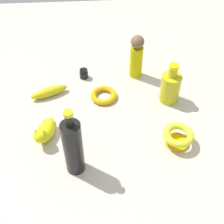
{
  "coord_description": "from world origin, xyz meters",
  "views": [
    {
      "loc": [
        0.8,
        -0.06,
        0.88
      ],
      "look_at": [
        0.0,
        0.0,
        0.05
      ],
      "focal_mm": 49.18,
      "sensor_mm": 36.0,
      "label": 1
    }
  ],
  "objects_px": {
    "bowl": "(178,136)",
    "cat_figurine": "(45,132)",
    "bottle_tall": "(73,147)",
    "bangle": "(104,95)",
    "banana": "(49,92)",
    "nail_polish_jar": "(84,74)",
    "person_figure_adult": "(136,56)",
    "bottle_short": "(170,87)"
  },
  "relations": [
    {
      "from": "nail_polish_jar",
      "to": "person_figure_adult",
      "type": "distance_m",
      "value": 0.24
    },
    {
      "from": "banana",
      "to": "person_figure_adult",
      "type": "bearing_deg",
      "value": -5.87
    },
    {
      "from": "bottle_short",
      "to": "cat_figurine",
      "type": "distance_m",
      "value": 0.52
    },
    {
      "from": "bottle_short",
      "to": "banana",
      "type": "relative_size",
      "value": 1.13
    },
    {
      "from": "bottle_tall",
      "to": "bangle",
      "type": "bearing_deg",
      "value": 161.81
    },
    {
      "from": "nail_polish_jar",
      "to": "banana",
      "type": "xyz_separation_m",
      "value": [
        0.11,
        -0.15,
        -0.0
      ]
    },
    {
      "from": "person_figure_adult",
      "to": "banana",
      "type": "bearing_deg",
      "value": -73.58
    },
    {
      "from": "nail_polish_jar",
      "to": "cat_figurine",
      "type": "xyz_separation_m",
      "value": [
        0.34,
        -0.14,
        0.01
      ]
    },
    {
      "from": "bottle_tall",
      "to": "nail_polish_jar",
      "type": "height_order",
      "value": "bottle_tall"
    },
    {
      "from": "person_figure_adult",
      "to": "cat_figurine",
      "type": "xyz_separation_m",
      "value": [
        0.34,
        -0.37,
        -0.07
      ]
    },
    {
      "from": "nail_polish_jar",
      "to": "bottle_short",
      "type": "relative_size",
      "value": 0.24
    },
    {
      "from": "bowl",
      "to": "bottle_short",
      "type": "bearing_deg",
      "value": 176.37
    },
    {
      "from": "bottle_tall",
      "to": "bottle_short",
      "type": "height_order",
      "value": "bottle_tall"
    },
    {
      "from": "bangle",
      "to": "cat_figurine",
      "type": "relative_size",
      "value": 0.74
    },
    {
      "from": "cat_figurine",
      "to": "bowl",
      "type": "bearing_deg",
      "value": 83.18
    },
    {
      "from": "bottle_tall",
      "to": "person_figure_adult",
      "type": "relative_size",
      "value": 1.35
    },
    {
      "from": "bottle_short",
      "to": "banana",
      "type": "xyz_separation_m",
      "value": [
        -0.06,
        -0.49,
        -0.05
      ]
    },
    {
      "from": "nail_polish_jar",
      "to": "bottle_short",
      "type": "height_order",
      "value": "bottle_short"
    },
    {
      "from": "bowl",
      "to": "bangle",
      "type": "relative_size",
      "value": 1.01
    },
    {
      "from": "bottle_tall",
      "to": "banana",
      "type": "distance_m",
      "value": 0.4
    },
    {
      "from": "bowl",
      "to": "person_figure_adult",
      "type": "height_order",
      "value": "person_figure_adult"
    },
    {
      "from": "bowl",
      "to": "cat_figurine",
      "type": "distance_m",
      "value": 0.48
    },
    {
      "from": "nail_polish_jar",
      "to": "bottle_short",
      "type": "bearing_deg",
      "value": 64.5
    },
    {
      "from": "banana",
      "to": "cat_figurine",
      "type": "distance_m",
      "value": 0.23
    },
    {
      "from": "bottle_short",
      "to": "banana",
      "type": "bearing_deg",
      "value": -96.59
    },
    {
      "from": "bowl",
      "to": "banana",
      "type": "relative_size",
      "value": 0.7
    },
    {
      "from": "banana",
      "to": "bangle",
      "type": "bearing_deg",
      "value": -29.36
    },
    {
      "from": "nail_polish_jar",
      "to": "cat_figurine",
      "type": "relative_size",
      "value": 0.29
    },
    {
      "from": "bangle",
      "to": "bottle_short",
      "type": "xyz_separation_m",
      "value": [
        0.03,
        0.27,
        0.06
      ]
    },
    {
      "from": "bottle_tall",
      "to": "bangle",
      "type": "height_order",
      "value": "bottle_tall"
    },
    {
      "from": "cat_figurine",
      "to": "banana",
      "type": "bearing_deg",
      "value": -179.23
    },
    {
      "from": "bottle_tall",
      "to": "cat_figurine",
      "type": "distance_m",
      "value": 0.19
    },
    {
      "from": "bottle_tall",
      "to": "nail_polish_jar",
      "type": "xyz_separation_m",
      "value": [
        -0.48,
        0.03,
        -0.09
      ]
    },
    {
      "from": "person_figure_adult",
      "to": "banana",
      "type": "distance_m",
      "value": 0.4
    },
    {
      "from": "bottle_tall",
      "to": "banana",
      "type": "xyz_separation_m",
      "value": [
        -0.37,
        -0.12,
        -0.09
      ]
    },
    {
      "from": "bottle_tall",
      "to": "banana",
      "type": "height_order",
      "value": "bottle_tall"
    },
    {
      "from": "cat_figurine",
      "to": "person_figure_adult",
      "type": "bearing_deg",
      "value": 132.42
    },
    {
      "from": "banana",
      "to": "cat_figurine",
      "type": "relative_size",
      "value": 1.07
    },
    {
      "from": "bowl",
      "to": "cat_figurine",
      "type": "xyz_separation_m",
      "value": [
        -0.06,
        -0.48,
        -0.0
      ]
    },
    {
      "from": "bowl",
      "to": "cat_figurine",
      "type": "height_order",
      "value": "cat_figurine"
    },
    {
      "from": "bottle_tall",
      "to": "cat_figurine",
      "type": "bearing_deg",
      "value": -140.88
    },
    {
      "from": "person_figure_adult",
      "to": "bangle",
      "type": "relative_size",
      "value": 1.85
    }
  ]
}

